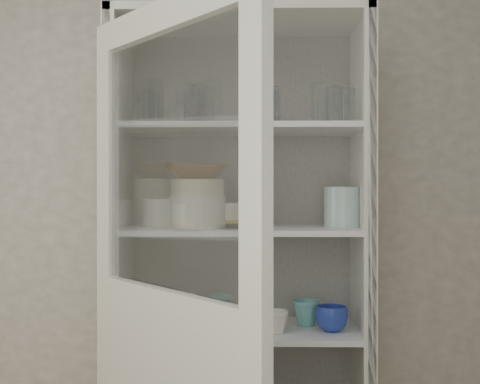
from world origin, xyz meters
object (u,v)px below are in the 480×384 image
at_px(teal_jar, 220,310).
at_px(goblet_1, 186,107).
at_px(measuring_cups, 197,326).
at_px(goblet_3, 339,109).
at_px(white_ramekin, 227,211).
at_px(pantry_cabinet, 240,304).
at_px(cupboard_door, 169,364).
at_px(yellow_trivet, 227,221).
at_px(mug_blue, 332,319).
at_px(terracotta_bowl, 198,172).
at_px(mug_white, 277,322).
at_px(plate_stack_front, 198,212).
at_px(goblet_2, 267,108).
at_px(grey_bowl_stack, 343,207).
at_px(cream_bowl, 198,187).
at_px(white_canister, 182,309).
at_px(mug_teal, 306,313).
at_px(goblet_0, 196,110).
at_px(plate_stack_back, 171,212).
at_px(glass_platter, 227,224).

bearing_deg(teal_jar, goblet_1, 173.01).
bearing_deg(measuring_cups, goblet_3, 18.24).
bearing_deg(goblet_1, white_ramekin, -18.84).
xyz_separation_m(pantry_cabinet, cupboard_door, (-0.21, -0.63, -0.07)).
xyz_separation_m(yellow_trivet, mug_blue, (0.41, -0.09, -0.37)).
bearing_deg(terracotta_bowl, mug_white, -8.38).
bearing_deg(mug_blue, white_ramekin, 147.36).
relative_size(plate_stack_front, terracotta_bowl, 0.93).
xyz_separation_m(terracotta_bowl, mug_blue, (0.52, -0.02, -0.57)).
height_order(goblet_2, white_ramekin, goblet_2).
bearing_deg(grey_bowl_stack, goblet_2, 165.56).
height_order(cream_bowl, white_canister, cream_bowl).
relative_size(goblet_2, mug_white, 1.84).
relative_size(yellow_trivet, mug_teal, 1.58).
bearing_deg(cupboard_door, mug_blue, 90.19).
relative_size(grey_bowl_stack, measuring_cups, 1.51).
distance_m(goblet_0, white_ramekin, 0.45).
height_order(goblet_2, goblet_3, goblet_2).
xyz_separation_m(pantry_cabinet, yellow_trivet, (-0.05, -0.05, 0.34)).
bearing_deg(yellow_trivet, measuring_cups, -136.45).
xyz_separation_m(plate_stack_back, cream_bowl, (0.13, -0.15, 0.10)).
bearing_deg(mug_white, mug_teal, 43.57).
distance_m(grey_bowl_stack, white_canister, 0.76).
height_order(goblet_3, mug_teal, goblet_3).
relative_size(plate_stack_front, plate_stack_back, 0.93).
bearing_deg(plate_stack_back, cupboard_door, -82.77).
bearing_deg(glass_platter, terracotta_bowl, -146.18).
relative_size(white_ramekin, mug_teal, 1.40).
bearing_deg(goblet_2, terracotta_bowl, -153.44).
bearing_deg(goblet_1, pantry_cabinet, -2.26).
xyz_separation_m(measuring_cups, white_canister, (-0.07, 0.10, 0.05)).
xyz_separation_m(pantry_cabinet, grey_bowl_stack, (0.41, -0.06, 0.40)).
bearing_deg(grey_bowl_stack, pantry_cabinet, 171.11).
bearing_deg(terracotta_bowl, grey_bowl_stack, 5.87).
relative_size(plate_stack_front, measuring_cups, 2.06).
bearing_deg(goblet_3, mug_blue, -106.97).
height_order(cream_bowl, mug_white, cream_bowl).
bearing_deg(plate_stack_front, grey_bowl_stack, 5.87).
xyz_separation_m(terracotta_bowl, mug_teal, (0.43, 0.08, -0.57)).
height_order(grey_bowl_stack, mug_blue, grey_bowl_stack).
distance_m(terracotta_bowl, white_ramekin, 0.20).
bearing_deg(terracotta_bowl, mug_teal, 10.56).
xyz_separation_m(cream_bowl, mug_white, (0.31, -0.05, -0.51)).
relative_size(glass_platter, yellow_trivet, 1.81).
relative_size(mug_teal, teal_jar, 0.98).
height_order(cupboard_door, mug_white, cupboard_door).
bearing_deg(mug_blue, pantry_cabinet, 138.38).
bearing_deg(terracotta_bowl, glass_platter, 33.82).
bearing_deg(white_canister, grey_bowl_stack, -0.58).
xyz_separation_m(grey_bowl_stack, mug_white, (-0.27, -0.10, -0.44)).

